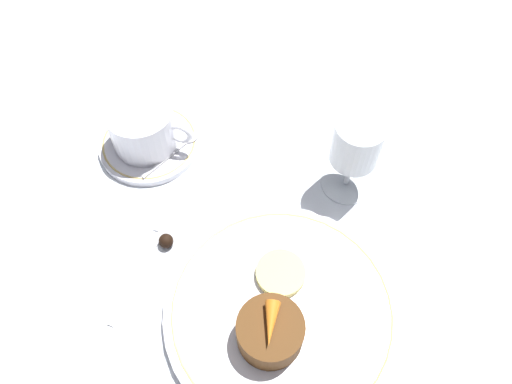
{
  "coord_description": "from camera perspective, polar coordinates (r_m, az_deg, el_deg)",
  "views": [
    {
      "loc": [
        0.04,
        -0.24,
        0.57
      ],
      "look_at": [
        -0.05,
        0.08,
        0.04
      ],
      "focal_mm": 35.0,
      "sensor_mm": 36.0,
      "label": 1
    }
  ],
  "objects": [
    {
      "name": "ground_plane",
      "position": [
        0.62,
        2.15,
        -9.05
      ],
      "size": [
        3.0,
        3.0,
        0.0
      ],
      "primitive_type": "plane",
      "color": "white"
    },
    {
      "name": "spoon",
      "position": [
        0.71,
        -8.96,
        4.85
      ],
      "size": [
        0.06,
        0.1,
        0.0
      ],
      "color": "silver",
      "rests_on": "saucer"
    },
    {
      "name": "wine_glass",
      "position": [
        0.62,
        11.33,
        5.04
      ],
      "size": [
        0.07,
        0.07,
        0.12
      ],
      "color": "silver",
      "rests_on": "ground_plane"
    },
    {
      "name": "dinner_plate",
      "position": [
        0.59,
        2.95,
        -13.43
      ],
      "size": [
        0.27,
        0.27,
        0.01
      ],
      "color": "white",
      "rests_on": "ground_plane"
    },
    {
      "name": "pineapple_slice",
      "position": [
        0.6,
        2.83,
        -9.27
      ],
      "size": [
        0.06,
        0.06,
        0.01
      ],
      "color": "#EFE075",
      "rests_on": "dinner_plate"
    },
    {
      "name": "coffee_cup",
      "position": [
        0.7,
        -12.81,
        7.32
      ],
      "size": [
        0.12,
        0.09,
        0.07
      ],
      "color": "white",
      "rests_on": "saucer"
    },
    {
      "name": "chocolate_truffle",
      "position": [
        0.63,
        -10.32,
        -5.72
      ],
      "size": [
        0.02,
        0.02,
        0.02
      ],
      "color": "black",
      "rests_on": "ground_plane"
    },
    {
      "name": "dessert_cake",
      "position": [
        0.56,
        1.63,
        -15.68
      ],
      "size": [
        0.07,
        0.07,
        0.04
      ],
      "color": "#563314",
      "rests_on": "dinner_plate"
    },
    {
      "name": "fork",
      "position": [
        0.64,
        -11.55,
        -5.88
      ],
      "size": [
        0.03,
        0.18,
        0.01
      ],
      "color": "silver",
      "rests_on": "ground_plane"
    },
    {
      "name": "carrot_garnish",
      "position": [
        0.53,
        1.7,
        -14.81
      ],
      "size": [
        0.02,
        0.05,
        0.02
      ],
      "color": "orange",
      "rests_on": "dessert_cake"
    },
    {
      "name": "saucer",
      "position": [
        0.73,
        -12.08,
        5.53
      ],
      "size": [
        0.14,
        0.14,
        0.01
      ],
      "color": "white",
      "rests_on": "ground_plane"
    }
  ]
}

